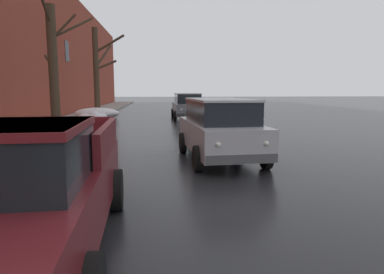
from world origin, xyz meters
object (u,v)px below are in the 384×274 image
pickup_truck_maroon_approaching_near_lane (19,192)px  sedan_green_parked_kerbside_mid (202,116)px  bare_tree_mid_block (54,69)px  suv_grey_parked_far_down_block (187,105)px  suv_silver_parked_kerbside_close (220,127)px  bare_tree_far_down_block (98,69)px

pickup_truck_maroon_approaching_near_lane → sedan_green_parked_kerbside_mid: 13.22m
bare_tree_mid_block → suv_grey_parked_far_down_block: size_ratio=1.33×
bare_tree_mid_block → suv_grey_parked_far_down_block: 10.63m
suv_silver_parked_kerbside_close → suv_grey_parked_far_down_block: 13.90m
pickup_truck_maroon_approaching_near_lane → suv_grey_parked_far_down_block: (3.54, 19.65, 0.11)m
pickup_truck_maroon_approaching_near_lane → bare_tree_mid_block: bearing=104.3°
pickup_truck_maroon_approaching_near_lane → suv_silver_parked_kerbside_close: size_ratio=1.18×
pickup_truck_maroon_approaching_near_lane → suv_silver_parked_kerbside_close: (3.44, 5.75, 0.11)m
suv_grey_parked_far_down_block → bare_tree_mid_block: bearing=-128.3°
suv_silver_parked_kerbside_close → suv_grey_parked_far_down_block: same height
suv_grey_parked_far_down_block → suv_silver_parked_kerbside_close: bearing=-90.4°
bare_tree_far_down_block → suv_silver_parked_kerbside_close: bearing=-68.3°
bare_tree_far_down_block → suv_grey_parked_far_down_block: (6.39, -1.90, -2.56)m
sedan_green_parked_kerbside_mid → suv_grey_parked_far_down_block: bearing=91.8°
bare_tree_mid_block → pickup_truck_maroon_approaching_near_lane: size_ratio=1.13×
pickup_truck_maroon_approaching_near_lane → sedan_green_parked_kerbside_mid: bearing=73.4°
bare_tree_far_down_block → sedan_green_parked_kerbside_mid: bare_tree_far_down_block is taller
bare_tree_mid_block → bare_tree_far_down_block: size_ratio=0.91×
suv_silver_parked_kerbside_close → bare_tree_far_down_block: bearing=111.7°
suv_silver_parked_kerbside_close → sedan_green_parked_kerbside_mid: bearing=87.3°
bare_tree_mid_block → suv_grey_parked_far_down_block: bearing=51.7°
bare_tree_far_down_block → pickup_truck_maroon_approaching_near_lane: bare_tree_far_down_block is taller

